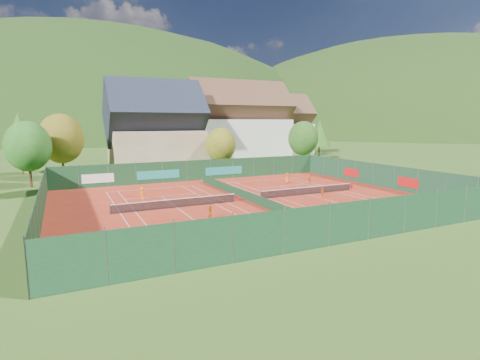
% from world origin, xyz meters
% --- Properties ---
extents(ground, '(600.00, 600.00, 0.00)m').
position_xyz_m(ground, '(0.00, 0.00, -0.02)').
color(ground, '#31541A').
rests_on(ground, ground).
extents(clay_pad, '(40.00, 32.00, 0.01)m').
position_xyz_m(clay_pad, '(0.00, 0.00, 0.01)').
color(clay_pad, '#A42918').
rests_on(clay_pad, ground).
extents(court_markings_left, '(11.03, 23.83, 0.00)m').
position_xyz_m(court_markings_left, '(-8.00, 0.00, 0.01)').
color(court_markings_left, white).
rests_on(court_markings_left, ground).
extents(court_markings_right, '(11.03, 23.83, 0.00)m').
position_xyz_m(court_markings_right, '(8.00, 0.00, 0.01)').
color(court_markings_right, white).
rests_on(court_markings_right, ground).
extents(tennis_net_left, '(13.30, 0.10, 1.02)m').
position_xyz_m(tennis_net_left, '(-7.85, 0.00, 0.51)').
color(tennis_net_left, '#59595B').
rests_on(tennis_net_left, ground).
extents(tennis_net_right, '(13.30, 0.10, 1.02)m').
position_xyz_m(tennis_net_right, '(8.15, 0.00, 0.51)').
color(tennis_net_right, '#59595B').
rests_on(tennis_net_right, ground).
extents(court_divider, '(0.03, 28.80, 1.00)m').
position_xyz_m(court_divider, '(0.00, 0.00, 0.50)').
color(court_divider, '#12331C').
rests_on(court_divider, ground).
extents(fence_north, '(40.00, 0.10, 3.00)m').
position_xyz_m(fence_north, '(-0.46, 15.99, 1.47)').
color(fence_north, '#14381C').
rests_on(fence_north, ground).
extents(fence_south, '(40.00, 0.04, 3.00)m').
position_xyz_m(fence_south, '(0.00, -16.00, 1.50)').
color(fence_south, '#153A20').
rests_on(fence_south, ground).
extents(fence_west, '(0.04, 32.00, 3.00)m').
position_xyz_m(fence_west, '(-20.00, 0.00, 1.50)').
color(fence_west, '#153A1B').
rests_on(fence_west, ground).
extents(fence_east, '(0.09, 32.00, 3.00)m').
position_xyz_m(fence_east, '(20.00, 0.05, 1.48)').
color(fence_east, '#153B24').
rests_on(fence_east, ground).
extents(chalet, '(16.20, 12.00, 16.00)m').
position_xyz_m(chalet, '(-3.00, 30.00, 6.62)').
color(chalet, '#CBB28F').
rests_on(chalet, ground).
extents(hotel_block_a, '(21.60, 11.00, 17.25)m').
position_xyz_m(hotel_block_a, '(16.00, 36.00, 7.38)').
color(hotel_block_a, silver).
rests_on(hotel_block_a, ground).
extents(hotel_block_b, '(17.28, 10.00, 15.50)m').
position_xyz_m(hotel_block_b, '(30.00, 44.00, 6.62)').
color(hotel_block_b, silver).
rests_on(hotel_block_b, ground).
extents(tree_west_front, '(5.72, 5.72, 8.69)m').
position_xyz_m(tree_west_front, '(-22.00, 20.00, 5.39)').
color(tree_west_front, '#482C1A').
rests_on(tree_west_front, ground).
extents(tree_west_mid, '(6.44, 6.44, 9.78)m').
position_xyz_m(tree_west_mid, '(-18.00, 26.00, 6.07)').
color(tree_west_mid, '#4D2C1B').
rests_on(tree_west_mid, ground).
extents(tree_west_back, '(5.60, 5.60, 10.00)m').
position_xyz_m(tree_west_back, '(-24.00, 34.00, 6.74)').
color(tree_west_back, '#4C341B').
rests_on(tree_west_back, ground).
extents(tree_center, '(5.01, 5.01, 7.60)m').
position_xyz_m(tree_center, '(6.00, 22.00, 4.72)').
color(tree_center, '#442818').
rests_on(tree_center, ground).
extents(tree_east_front, '(5.72, 5.72, 8.69)m').
position_xyz_m(tree_east_front, '(24.00, 24.00, 5.39)').
color(tree_east_front, '#412717').
rests_on(tree_east_front, ground).
extents(tree_east_mid, '(5.04, 5.04, 9.00)m').
position_xyz_m(tree_east_mid, '(34.00, 32.00, 6.06)').
color(tree_east_mid, '#402D17').
rests_on(tree_east_mid, ground).
extents(tree_east_back, '(7.15, 7.15, 10.86)m').
position_xyz_m(tree_east_back, '(26.00, 40.00, 6.74)').
color(tree_east_back, '#4C2F1B').
rests_on(tree_east_back, ground).
extents(mountain_backdrop, '(820.00, 530.00, 242.00)m').
position_xyz_m(mountain_backdrop, '(28.54, 233.48, -39.64)').
color(mountain_backdrop, black).
rests_on(mountain_backdrop, ground).
extents(ball_hopper, '(0.34, 0.34, 0.80)m').
position_xyz_m(ball_hopper, '(10.79, -10.31, 0.56)').
color(ball_hopper, slate).
rests_on(ball_hopper, ground).
extents(loose_ball_0, '(0.07, 0.07, 0.07)m').
position_xyz_m(loose_ball_0, '(-6.02, -7.18, 0.03)').
color(loose_ball_0, '#CCD833').
rests_on(loose_ball_0, ground).
extents(loose_ball_1, '(0.07, 0.07, 0.07)m').
position_xyz_m(loose_ball_1, '(6.52, -10.14, 0.03)').
color(loose_ball_1, '#CCD833').
rests_on(loose_ball_1, ground).
extents(loose_ball_2, '(0.07, 0.07, 0.07)m').
position_xyz_m(loose_ball_2, '(4.11, 5.16, 0.03)').
color(loose_ball_2, '#CCD833').
rests_on(loose_ball_2, ground).
extents(loose_ball_3, '(0.07, 0.07, 0.07)m').
position_xyz_m(loose_ball_3, '(-5.96, 10.56, 0.03)').
color(loose_ball_3, '#CCD833').
rests_on(loose_ball_3, ground).
extents(loose_ball_4, '(0.07, 0.07, 0.07)m').
position_xyz_m(loose_ball_4, '(8.08, -4.38, 0.03)').
color(loose_ball_4, '#CCD833').
rests_on(loose_ball_4, ground).
extents(player_left_near, '(0.52, 0.46, 1.19)m').
position_xyz_m(player_left_near, '(-12.11, -10.00, 0.60)').
color(player_left_near, '#E24C14').
rests_on(player_left_near, ground).
extents(player_left_mid, '(0.72, 0.62, 1.28)m').
position_xyz_m(player_left_mid, '(-6.66, -5.86, 0.64)').
color(player_left_mid, '#CF5F12').
rests_on(player_left_mid, ground).
extents(player_left_far, '(0.95, 0.58, 1.43)m').
position_xyz_m(player_left_far, '(-10.36, 5.39, 0.72)').
color(player_left_far, orange).
rests_on(player_left_far, ground).
extents(player_right_near, '(0.74, 0.85, 1.37)m').
position_xyz_m(player_right_near, '(8.01, -2.68, 0.69)').
color(player_right_near, '#CF5E12').
rests_on(player_right_near, ground).
extents(player_right_far_a, '(0.74, 0.50, 1.48)m').
position_xyz_m(player_right_far_a, '(10.17, 7.92, 0.74)').
color(player_right_far_a, '#F95B16').
rests_on(player_right_far_a, ground).
extents(player_right_far_b, '(1.09, 1.04, 1.23)m').
position_xyz_m(player_right_far_b, '(13.19, 6.86, 0.62)').
color(player_right_far_b, orange).
rests_on(player_right_far_b, ground).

